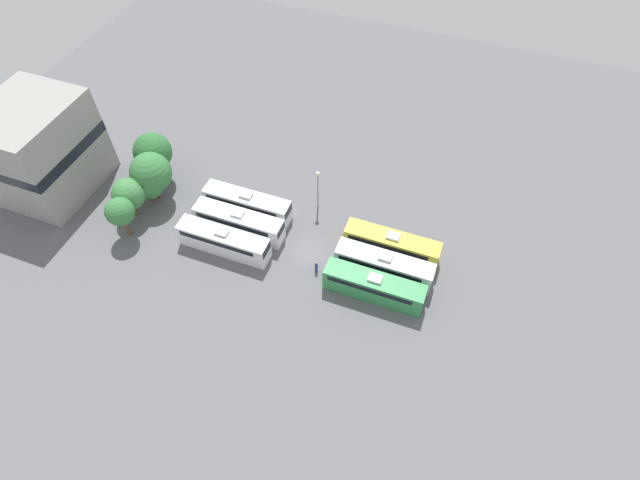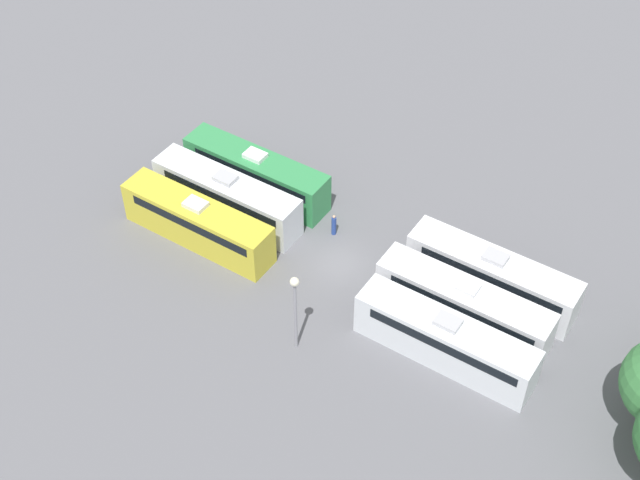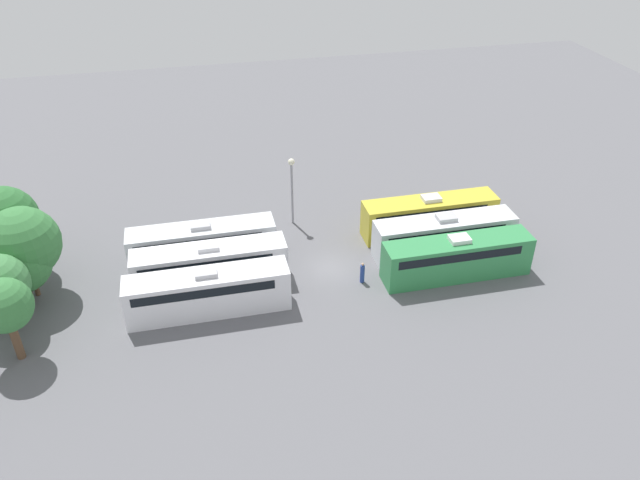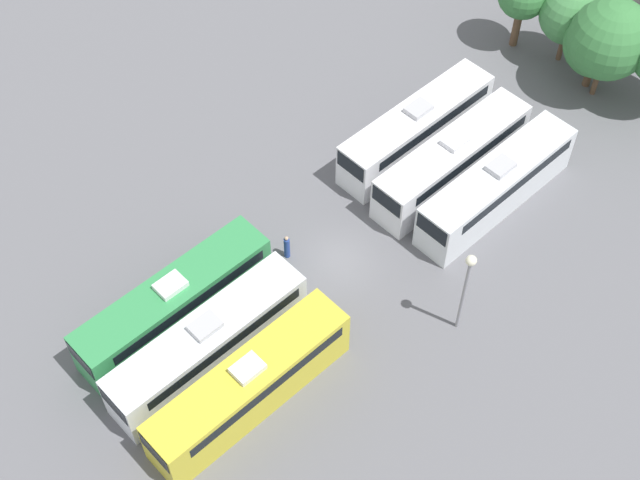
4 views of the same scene
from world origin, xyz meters
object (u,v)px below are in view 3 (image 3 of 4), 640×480
at_px(bus_1, 444,235).
at_px(bus_2, 429,215).
at_px(bus_4, 210,264).
at_px(tree_0, 4,306).
at_px(bus_0, 457,257).
at_px(tree_4, 4,220).
at_px(bus_3, 207,291).
at_px(bus_5, 202,243).
at_px(tree_3, 23,243).
at_px(light_pole, 292,179).
at_px(worker_person, 362,273).
at_px(tree_2, 19,263).

xyz_separation_m(bus_1, bus_2, (3.42, -0.02, 0.00)).
distance_m(bus_4, tree_0, 14.72).
distance_m(bus_1, bus_4, 19.57).
relative_size(bus_4, tree_0, 1.90).
bearing_deg(bus_0, tree_4, 76.45).
height_order(bus_3, tree_0, tree_0).
relative_size(bus_5, tree_4, 1.57).
bearing_deg(bus_1, tree_3, 87.25).
relative_size(bus_2, bus_5, 1.00).
relative_size(bus_5, light_pole, 1.86).
bearing_deg(bus_5, tree_4, 83.66).
distance_m(tree_0, tree_3, 7.15).
height_order(bus_4, light_pole, light_pole).
distance_m(worker_person, tree_3, 25.65).
distance_m(tree_3, tree_4, 3.85).
xyz_separation_m(bus_3, worker_person, (0.92, -12.17, -0.97)).
xyz_separation_m(tree_0, tree_3, (7.14, -0.08, 0.34)).
height_order(bus_1, light_pole, light_pole).
bearing_deg(bus_1, light_pole, 55.88).
relative_size(worker_person, tree_3, 0.24).
xyz_separation_m(worker_person, tree_4, (7.45, 26.81, 4.20)).
height_order(bus_0, tree_3, tree_3).
bearing_deg(tree_3, light_pole, -73.82).
relative_size(bus_1, bus_3, 1.00).
relative_size(bus_0, bus_2, 1.00).
distance_m(bus_0, tree_0, 32.83).
bearing_deg(bus_1, worker_person, 107.62).
bearing_deg(bus_5, bus_1, -99.50).
bearing_deg(tree_4, tree_2, -161.77).
bearing_deg(tree_4, bus_1, -98.17).
bearing_deg(bus_0, worker_person, 83.74).
distance_m(bus_0, tree_2, 33.26).
bearing_deg(tree_2, tree_4, 18.23).
xyz_separation_m(bus_2, worker_person, (-5.90, 7.84, -0.97)).
relative_size(bus_5, worker_person, 6.62).
distance_m(light_pole, tree_2, 22.89).
bearing_deg(tree_3, bus_3, -111.18).
bearing_deg(tree_0, tree_3, -0.62).
xyz_separation_m(bus_0, worker_person, (0.83, 7.54, -0.97)).
bearing_deg(bus_5, bus_2, -89.76).
height_order(bus_5, tree_2, tree_2).
height_order(light_pole, tree_2, light_pole).
bearing_deg(bus_1, bus_3, 99.66).
height_order(light_pole, tree_4, tree_4).
distance_m(light_pole, tree_0, 25.26).
height_order(bus_3, bus_5, same).
distance_m(tree_2, tree_4, 4.68).
height_order(bus_4, tree_0, tree_0).
bearing_deg(tree_2, bus_3, -107.33).
height_order(bus_0, bus_3, same).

